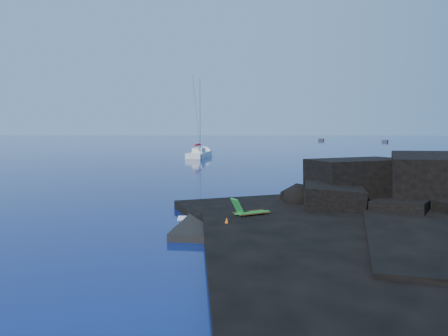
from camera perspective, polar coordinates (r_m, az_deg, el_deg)
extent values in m
plane|color=#030533|center=(20.86, -6.43, -8.15)|extent=(400.00, 400.00, 0.00)
cube|color=black|center=(21.18, 6.03, -7.94)|extent=(9.08, 6.86, 0.70)
cube|color=white|center=(19.82, 8.82, -7.80)|extent=(1.86, 0.91, 0.05)
cone|color=#E3540B|center=(19.49, 0.36, -7.23)|extent=(0.41, 0.41, 0.53)
cube|color=#242328|center=(145.83, 12.58, 3.50)|extent=(2.78, 5.32, 0.68)
cube|color=#26262B|center=(138.87, 20.29, 3.19)|extent=(3.27, 4.96, 0.64)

